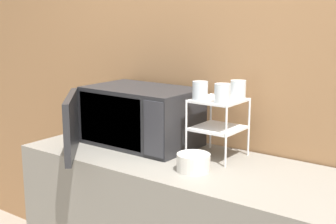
# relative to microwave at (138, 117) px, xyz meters

# --- Properties ---
(wall_back) EXTENTS (8.00, 0.06, 2.60)m
(wall_back) POSITION_rel_microwave_xyz_m (0.46, 0.28, 0.23)
(wall_back) COLOR #9E7047
(wall_back) RESTS_ON ground_plane
(microwave) EXTENTS (0.60, 0.72, 0.30)m
(microwave) POSITION_rel_microwave_xyz_m (0.00, 0.00, 0.00)
(microwave) COLOR #262628
(microwave) RESTS_ON counter
(dish_rack) EXTENTS (0.23, 0.23, 0.29)m
(dish_rack) POSITION_rel_microwave_xyz_m (0.45, 0.07, 0.05)
(dish_rack) COLOR white
(dish_rack) RESTS_ON counter
(glass_front_left) EXTENTS (0.07, 0.07, 0.09)m
(glass_front_left) POSITION_rel_microwave_xyz_m (0.39, -0.00, 0.18)
(glass_front_left) COLOR silver
(glass_front_left) RESTS_ON dish_rack
(glass_back_right) EXTENTS (0.07, 0.07, 0.09)m
(glass_back_right) POSITION_rel_microwave_xyz_m (0.52, 0.13, 0.18)
(glass_back_right) COLOR silver
(glass_back_right) RESTS_ON dish_rack
(glass_front_right) EXTENTS (0.07, 0.07, 0.09)m
(glass_front_right) POSITION_rel_microwave_xyz_m (0.51, -0.01, 0.18)
(glass_front_right) COLOR silver
(glass_front_right) RESTS_ON dish_rack
(bowl) EXTENTS (0.15, 0.15, 0.08)m
(bowl) POSITION_rel_microwave_xyz_m (0.47, -0.18, -0.11)
(bowl) COLOR silver
(bowl) RESTS_ON counter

